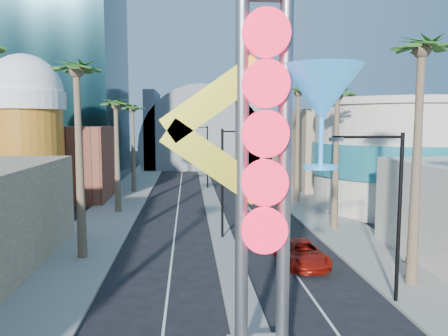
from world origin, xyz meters
TOP-DOWN VIEW (x-y plane):
  - sidewalk_west at (-9.50, 35.00)m, footprint 5.00×100.00m
  - sidewalk_east at (9.50, 35.00)m, footprint 5.00×100.00m
  - median at (0.00, 38.00)m, footprint 1.60×84.00m
  - brick_filler_west at (-16.00, 38.00)m, footprint 10.00×10.00m
  - filler_east at (16.00, 48.00)m, footprint 10.00×20.00m
  - beer_mug at (-17.00, 30.00)m, footprint 7.00×7.00m
  - turquoise_building at (18.00, 30.00)m, footprint 16.60×16.60m
  - canopy at (0.00, 72.00)m, footprint 22.00×16.00m
  - neon_sign at (0.82, 2.96)m, footprint 6.53×2.60m
  - streetlight_0 at (0.55, 20.00)m, footprint 3.79×0.25m
  - streetlight_1 at (-0.55, 44.00)m, footprint 3.79×0.25m
  - streetlight_2 at (6.72, 8.00)m, footprint 3.45×0.25m
  - palm_1 at (-9.00, 16.00)m, footprint 2.40×2.40m
  - palm_2 at (-9.00, 30.00)m, footprint 2.40×2.40m
  - palm_3 at (-9.00, 42.00)m, footprint 2.40×2.40m
  - palm_5 at (9.00, 10.00)m, footprint 2.40×2.40m
  - palm_6 at (9.00, 22.00)m, footprint 2.40×2.40m
  - palm_7 at (9.00, 34.00)m, footprint 2.40×2.40m
  - red_pickup at (4.26, 13.93)m, footprint 2.77×5.24m
  - pedestrian_b at (9.34, 10.91)m, footprint 0.97×0.92m

SIDE VIEW (x-z plane):
  - sidewalk_west at x=-9.50m, z-range 0.00..0.15m
  - sidewalk_east at x=9.50m, z-range 0.00..0.15m
  - median at x=0.00m, z-range 0.00..0.15m
  - red_pickup at x=4.26m, z-range 0.00..1.40m
  - pedestrian_b at x=9.34m, z-range 0.15..1.72m
  - brick_filler_west at x=-16.00m, z-range 0.00..8.00m
  - canopy at x=0.00m, z-range -6.69..15.31m
  - streetlight_2 at x=6.72m, z-range 0.83..8.83m
  - streetlight_0 at x=0.55m, z-range 0.88..8.88m
  - streetlight_1 at x=-0.55m, z-range 0.88..8.88m
  - filler_east at x=16.00m, z-range 0.00..10.00m
  - turquoise_building at x=18.00m, z-range -0.05..10.55m
  - neon_sign at x=0.82m, z-range 1.03..13.58m
  - beer_mug at x=-17.00m, z-range 0.59..15.09m
  - palm_2 at x=-9.00m, z-range 3.88..15.08m
  - palm_3 at x=-9.00m, z-range 3.88..15.08m
  - palm_6 at x=9.00m, z-range 4.08..15.78m
  - palm_1 at x=-9.00m, z-range 4.47..17.17m
  - palm_7 at x=9.00m, z-range 4.47..17.17m
  - palm_5 at x=9.00m, z-range 4.67..17.87m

